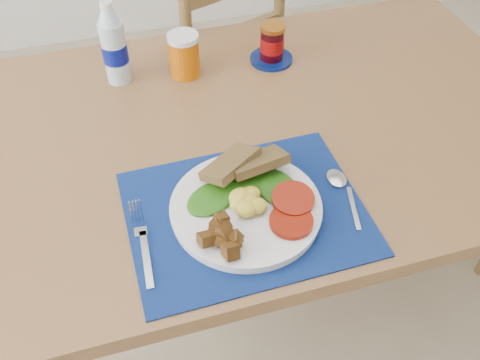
# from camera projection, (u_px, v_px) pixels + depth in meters

# --- Properties ---
(ground) EXTENTS (4.00, 4.00, 0.00)m
(ground) POSITION_uv_depth(u_px,v_px,m) (277.00, 351.00, 1.64)
(ground) COLOR gray
(ground) RESTS_ON ground
(table) EXTENTS (1.40, 0.90, 0.75)m
(table) POSITION_uv_depth(u_px,v_px,m) (263.00, 149.00, 1.30)
(table) COLOR brown
(table) RESTS_ON ground
(chair_far) EXTENTS (0.51, 0.49, 1.08)m
(chair_far) POSITION_uv_depth(u_px,v_px,m) (218.00, 56.00, 1.79)
(chair_far) COLOR brown
(chair_far) RESTS_ON ground
(placemat) EXTENTS (0.46, 0.36, 0.00)m
(placemat) POSITION_uv_depth(u_px,v_px,m) (246.00, 213.00, 1.04)
(placemat) COLOR #040432
(placemat) RESTS_ON table
(breakfast_plate) EXTENTS (0.29, 0.29, 0.07)m
(breakfast_plate) POSITION_uv_depth(u_px,v_px,m) (244.00, 207.00, 1.02)
(breakfast_plate) COLOR silver
(breakfast_plate) RESTS_ON placemat
(fork) EXTENTS (0.03, 0.18, 0.00)m
(fork) POSITION_uv_depth(u_px,v_px,m) (143.00, 241.00, 0.99)
(fork) COLOR #B2B5BA
(fork) RESTS_ON placemat
(spoon) EXTENTS (0.04, 0.17, 0.00)m
(spoon) POSITION_uv_depth(u_px,v_px,m) (342.00, 188.00, 1.08)
(spoon) COLOR #B2B5BA
(spoon) RESTS_ON placemat
(water_bottle) EXTENTS (0.06, 0.06, 0.21)m
(water_bottle) POSITION_uv_depth(u_px,v_px,m) (114.00, 47.00, 1.29)
(water_bottle) COLOR #ADBFCC
(water_bottle) RESTS_ON table
(juice_glass) EXTENTS (0.08, 0.08, 0.11)m
(juice_glass) POSITION_uv_depth(u_px,v_px,m) (184.00, 56.00, 1.34)
(juice_glass) COLOR #B75504
(juice_glass) RESTS_ON table
(jam_on_saucer) EXTENTS (0.11, 0.11, 0.10)m
(jam_on_saucer) POSITION_uv_depth(u_px,v_px,m) (272.00, 45.00, 1.39)
(jam_on_saucer) COLOR #04134C
(jam_on_saucer) RESTS_ON table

